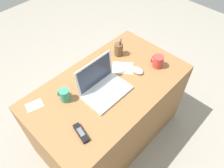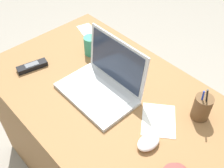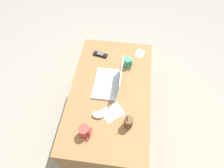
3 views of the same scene
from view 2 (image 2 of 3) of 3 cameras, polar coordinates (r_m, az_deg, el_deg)
desk at (r=1.49m, az=0.40°, el=-12.60°), size 1.29×0.74×0.75m
laptop at (r=1.19m, az=-1.95°, el=0.22°), size 0.35×0.25×0.24m
computer_mouse at (r=1.04m, az=7.72°, el=-12.09°), size 0.07×0.10×0.04m
coffee_mug_white at (r=1.41m, az=-4.36°, el=8.23°), size 0.07×0.08×0.10m
cordless_phone at (r=1.39m, az=-16.55°, el=3.63°), size 0.07×0.15×0.03m
pen_holder at (r=1.14m, az=18.51°, el=-4.74°), size 0.07×0.07×0.18m
paper_note_near_laptop at (r=1.62m, az=-5.42°, el=11.42°), size 0.13×0.11×0.00m
paper_note_left at (r=1.13m, az=9.84°, el=-7.52°), size 0.21×0.22×0.00m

